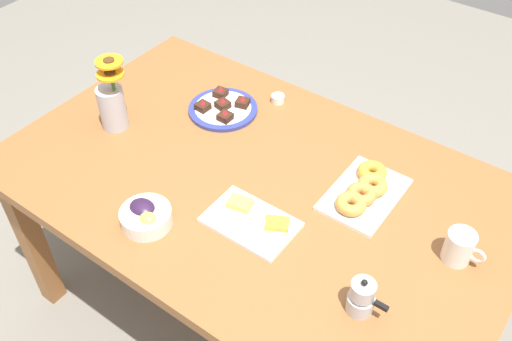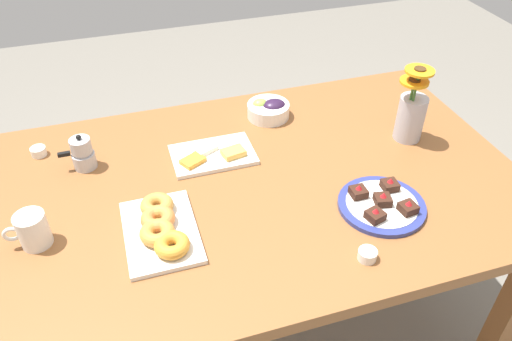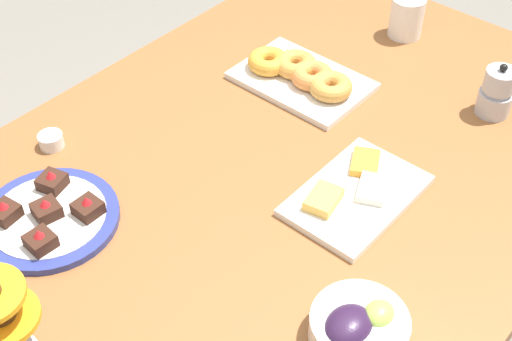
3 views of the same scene
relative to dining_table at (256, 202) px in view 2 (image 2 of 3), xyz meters
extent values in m
plane|color=slate|center=(0.00, 0.00, -0.65)|extent=(6.00, 6.00, 0.00)
cube|color=brown|center=(0.00, 0.00, 0.07)|extent=(1.60, 1.00, 0.04)
cube|color=brown|center=(-0.72, -0.42, -0.30)|extent=(0.07, 0.07, 0.70)
cube|color=brown|center=(0.72, -0.42, -0.30)|extent=(0.07, 0.07, 0.70)
cube|color=brown|center=(-0.72, 0.42, -0.30)|extent=(0.07, 0.07, 0.70)
cylinder|color=white|center=(0.62, 0.07, 0.13)|extent=(0.08, 0.08, 0.10)
cylinder|color=brown|center=(0.62, 0.07, 0.18)|extent=(0.07, 0.07, 0.00)
torus|color=white|center=(0.67, 0.07, 0.13)|extent=(0.05, 0.01, 0.05)
cylinder|color=white|center=(-0.15, -0.33, 0.11)|extent=(0.15, 0.15, 0.05)
ellipsoid|color=#2D1938|center=(-0.17, -0.32, 0.13)|extent=(0.08, 0.07, 0.04)
ellipsoid|color=#9EC14C|center=(-0.12, -0.34, 0.13)|extent=(0.05, 0.04, 0.04)
cube|color=white|center=(0.09, -0.16, 0.09)|extent=(0.26, 0.17, 0.01)
cube|color=#EFB74C|center=(0.03, -0.13, 0.11)|extent=(0.08, 0.06, 0.02)
cube|color=white|center=(0.11, -0.18, 0.11)|extent=(0.08, 0.07, 0.02)
cube|color=orange|center=(0.16, -0.13, 0.11)|extent=(0.09, 0.08, 0.01)
cube|color=white|center=(0.31, 0.13, 0.09)|extent=(0.19, 0.28, 0.01)
torus|color=#C88D3D|center=(0.30, 0.06, 0.12)|extent=(0.11, 0.11, 0.04)
torus|color=orange|center=(0.31, 0.11, 0.12)|extent=(0.09, 0.09, 0.04)
torus|color=gold|center=(0.32, 0.16, 0.12)|extent=(0.11, 0.11, 0.04)
torus|color=gold|center=(0.29, 0.21, 0.12)|extent=(0.13, 0.13, 0.04)
cylinder|color=white|center=(-0.18, 0.38, 0.10)|extent=(0.05, 0.05, 0.03)
cylinder|color=#C68923|center=(-0.18, 0.38, 0.11)|extent=(0.04, 0.04, 0.01)
cylinder|color=white|center=(0.62, -0.33, 0.10)|extent=(0.05, 0.05, 0.03)
cylinder|color=maroon|center=(0.62, -0.33, 0.11)|extent=(0.04, 0.04, 0.01)
cylinder|color=navy|center=(-0.30, 0.22, 0.09)|extent=(0.25, 0.25, 0.01)
cylinder|color=white|center=(-0.30, 0.22, 0.09)|extent=(0.20, 0.20, 0.01)
cube|color=#381E14|center=(-0.35, 0.27, 0.11)|extent=(0.05, 0.05, 0.02)
cone|color=red|center=(-0.35, 0.27, 0.13)|extent=(0.02, 0.02, 0.01)
cube|color=#381E14|center=(-0.25, 0.27, 0.11)|extent=(0.05, 0.05, 0.02)
cone|color=red|center=(-0.25, 0.27, 0.13)|extent=(0.02, 0.02, 0.01)
cube|color=#381E14|center=(-0.35, 0.17, 0.11)|extent=(0.05, 0.05, 0.02)
cone|color=red|center=(-0.35, 0.17, 0.13)|extent=(0.02, 0.02, 0.01)
cube|color=#381E14|center=(-0.25, 0.17, 0.11)|extent=(0.04, 0.04, 0.02)
cone|color=red|center=(-0.25, 0.17, 0.13)|extent=(0.02, 0.02, 0.01)
cube|color=#381E14|center=(-0.30, 0.22, 0.11)|extent=(0.05, 0.05, 0.02)
cone|color=red|center=(-0.30, 0.22, 0.13)|extent=(0.02, 0.02, 0.01)
cylinder|color=#B2B2BC|center=(-0.55, -0.07, 0.16)|extent=(0.09, 0.09, 0.15)
cylinder|color=#3D702D|center=(-0.53, -0.05, 0.29)|extent=(0.01, 0.01, 0.10)
cylinder|color=orange|center=(-0.53, -0.05, 0.34)|extent=(0.09, 0.09, 0.01)
cylinder|color=#472D14|center=(-0.53, -0.05, 0.35)|extent=(0.04, 0.04, 0.01)
cylinder|color=#3D702D|center=(-0.53, -0.06, 0.27)|extent=(0.01, 0.01, 0.06)
cylinder|color=orange|center=(-0.53, -0.06, 0.30)|extent=(0.09, 0.09, 0.01)
cylinder|color=#472D14|center=(-0.53, -0.06, 0.31)|extent=(0.04, 0.04, 0.01)
cylinder|color=#B7B7BC|center=(0.48, -0.22, 0.11)|extent=(0.07, 0.07, 0.05)
cylinder|color=#B7B7BC|center=(0.48, -0.22, 0.14)|extent=(0.05, 0.05, 0.01)
cylinder|color=#B7B7BC|center=(0.48, -0.22, 0.17)|extent=(0.06, 0.06, 0.04)
sphere|color=black|center=(0.48, -0.22, 0.20)|extent=(0.02, 0.02, 0.02)
cube|color=black|center=(0.54, -0.22, 0.15)|extent=(0.04, 0.01, 0.01)
camera|label=1|loc=(0.75, -1.03, 1.32)|focal=40.00mm
camera|label=2|loc=(0.34, 1.10, 1.05)|focal=35.00mm
camera|label=3|loc=(-0.71, -0.61, 1.00)|focal=50.00mm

